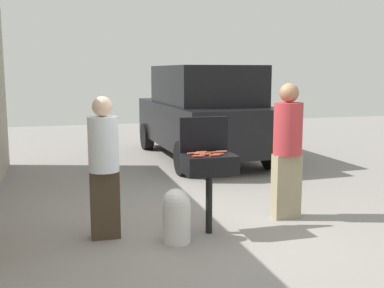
{
  "coord_description": "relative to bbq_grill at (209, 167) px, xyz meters",
  "views": [
    {
      "loc": [
        -1.77,
        -5.18,
        1.91
      ],
      "look_at": [
        -0.16,
        0.45,
        1.0
      ],
      "focal_mm": 44.14,
      "sensor_mm": 36.0,
      "label": 1
    }
  ],
  "objects": [
    {
      "name": "hot_dog_6",
      "position": [
        -0.06,
        0.1,
        0.16
      ],
      "size": [
        0.13,
        0.03,
        0.03
      ],
      "primitive_type": "cylinder",
      "rotation": [
        0.0,
        1.57,
        0.05
      ],
      "color": "#C6593D",
      "rests_on": "bbq_grill"
    },
    {
      "name": "grill_lid_open",
      "position": [
        -0.0,
        0.22,
        0.36
      ],
      "size": [
        0.6,
        0.05,
        0.42
      ],
      "primitive_type": "cube",
      "color": "black",
      "rests_on": "bbq_grill"
    },
    {
      "name": "parked_minivan",
      "position": [
        1.37,
        4.62,
        0.22
      ],
      "size": [
        2.15,
        4.46,
        2.02
      ],
      "rotation": [
        0.0,
        0.0,
        3.18
      ],
      "color": "black",
      "rests_on": "ground"
    },
    {
      "name": "hot_dog_4",
      "position": [
        -0.17,
        -0.13,
        0.16
      ],
      "size": [
        0.13,
        0.03,
        0.03
      ],
      "primitive_type": "cylinder",
      "rotation": [
        0.0,
        1.57,
        -0.07
      ],
      "color": "#AD4228",
      "rests_on": "bbq_grill"
    },
    {
      "name": "bbq_grill",
      "position": [
        0.0,
        0.0,
        0.0
      ],
      "size": [
        0.6,
        0.44,
        0.95
      ],
      "color": "black",
      "rests_on": "ground"
    },
    {
      "name": "hot_dog_5",
      "position": [
        0.05,
        0.05,
        0.16
      ],
      "size": [
        0.13,
        0.04,
        0.03
      ],
      "primitive_type": "cylinder",
      "rotation": [
        0.0,
        1.57,
        0.11
      ],
      "color": "#AD4228",
      "rests_on": "bbq_grill"
    },
    {
      "name": "hot_dog_0",
      "position": [
        -0.07,
        -0.05,
        0.16
      ],
      "size": [
        0.13,
        0.03,
        0.03
      ],
      "primitive_type": "cylinder",
      "rotation": [
        0.0,
        1.57,
        0.03
      ],
      "color": "#AD4228",
      "rests_on": "bbq_grill"
    },
    {
      "name": "hot_dog_8",
      "position": [
        0.18,
        0.08,
        0.16
      ],
      "size": [
        0.13,
        0.04,
        0.03
      ],
      "primitive_type": "cylinder",
      "rotation": [
        0.0,
        1.57,
        -0.1
      ],
      "color": "#C6593D",
      "rests_on": "bbq_grill"
    },
    {
      "name": "hot_dog_2",
      "position": [
        0.02,
        -0.13,
        0.16
      ],
      "size": [
        0.13,
        0.04,
        0.03
      ],
      "primitive_type": "cylinder",
      "rotation": [
        0.0,
        1.57,
        0.12
      ],
      "color": "#AD4228",
      "rests_on": "bbq_grill"
    },
    {
      "name": "person_left",
      "position": [
        -1.2,
        0.17,
        0.08
      ],
      "size": [
        0.34,
        0.34,
        1.63
      ],
      "rotation": [
        0.0,
        0.0,
        0.29
      ],
      "color": "#3F3323",
      "rests_on": "ground"
    },
    {
      "name": "ground_plane",
      "position": [
        0.09,
        0.05,
        -0.8
      ],
      "size": [
        24.0,
        24.0,
        0.0
      ],
      "primitive_type": "plane",
      "color": "gray"
    },
    {
      "name": "propane_tank",
      "position": [
        -0.45,
        -0.19,
        -0.48
      ],
      "size": [
        0.32,
        0.32,
        0.62
      ],
      "color": "silver",
      "rests_on": "ground"
    },
    {
      "name": "person_right",
      "position": [
        1.15,
        0.29,
        0.15
      ],
      "size": [
        0.37,
        0.37,
        1.76
      ],
      "rotation": [
        0.0,
        0.0,
        3.21
      ],
      "color": "gray",
      "rests_on": "ground"
    },
    {
      "name": "hot_dog_1",
      "position": [
        -0.18,
        0.06,
        0.16
      ],
      "size": [
        0.13,
        0.03,
        0.03
      ],
      "primitive_type": "cylinder",
      "rotation": [
        0.0,
        1.57,
        0.03
      ],
      "color": "#B74C33",
      "rests_on": "bbq_grill"
    },
    {
      "name": "hot_dog_7",
      "position": [
        0.08,
        -0.08,
        0.16
      ],
      "size": [
        0.13,
        0.04,
        0.03
      ],
      "primitive_type": "cylinder",
      "rotation": [
        0.0,
        1.57,
        0.11
      ],
      "color": "#AD4228",
      "rests_on": "bbq_grill"
    },
    {
      "name": "hot_dog_3",
      "position": [
        -0.11,
        0.01,
        0.16
      ],
      "size": [
        0.13,
        0.04,
        0.03
      ],
      "primitive_type": "cylinder",
      "rotation": [
        0.0,
        1.57,
        -0.08
      ],
      "color": "#C6593D",
      "rests_on": "bbq_grill"
    }
  ]
}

